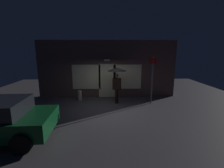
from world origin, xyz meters
The scene contains 5 objects.
ground_plane centered at (0.00, 0.00, 0.00)m, with size 18.00×18.00×0.00m, color #423F44.
building_facade centered at (0.00, 2.34, 1.83)m, with size 8.95×0.48×3.69m.
person_with_umbrella centered at (0.55, 0.90, 1.64)m, with size 1.10×1.10×2.09m.
street_sign_post centered at (2.56, 0.78, 1.53)m, with size 0.40×0.07×2.72m.
sidewalk_bollard centered at (-1.72, 1.50, 0.30)m, with size 0.25×0.25×0.59m, color #B2A899.
Camera 1 is at (0.01, -8.02, 3.01)m, focal length 25.35 mm.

